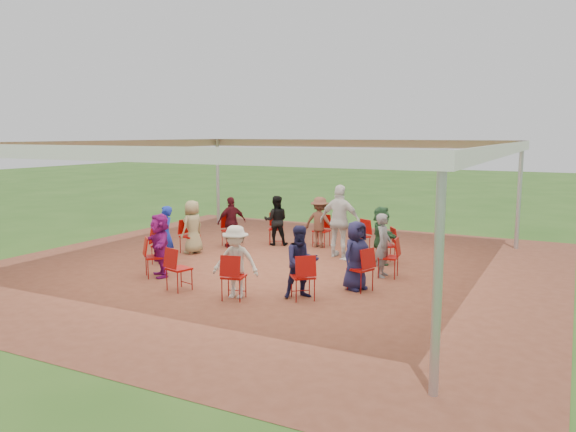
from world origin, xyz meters
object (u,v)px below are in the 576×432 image
at_px(person_seated_2, 381,235).
at_px(cable_coil, 298,264).
at_px(person_seated_8, 160,245).
at_px(standing_person, 340,221).
at_px(chair_4, 321,231).
at_px(person_seated_4, 276,220).
at_px(chair_0, 360,269).
at_px(chair_3, 360,237).
at_px(chair_2, 386,246).
at_px(person_seated_10, 301,262).
at_px(laptop, 350,257).
at_px(chair_9, 155,257).
at_px(person_seated_6, 193,227).
at_px(person_seated_3, 320,222).
at_px(person_seated_0, 356,255).
at_px(chair_12, 303,277).
at_px(person_seated_9, 236,262).
at_px(person_seated_1, 383,245).
at_px(person_seated_5, 232,222).
at_px(chair_11, 234,277).
at_px(chair_8, 161,246).
at_px(chair_1, 388,258).
at_px(person_seated_7, 166,235).
at_px(chair_5, 276,229).
at_px(chair_7, 190,236).
at_px(chair_6, 230,231).
at_px(chair_10, 179,269).

relative_size(person_seated_2, cable_coil, 3.87).
distance_m(person_seated_8, standing_person, 4.66).
xyz_separation_m(chair_4, person_seated_4, (-1.24, -0.41, 0.27)).
relative_size(chair_0, chair_3, 1.00).
distance_m(chair_0, chair_2, 2.59).
bearing_deg(cable_coil, chair_2, 29.88).
bearing_deg(cable_coil, person_seated_10, -62.56).
xyz_separation_m(standing_person, laptop, (1.30, -2.65, -0.28)).
height_order(chair_9, person_seated_4, person_seated_4).
bearing_deg(cable_coil, person_seated_2, 29.65).
bearing_deg(person_seated_6, person_seated_3, 138.46).
bearing_deg(person_seated_6, person_seated_0, 83.08).
height_order(chair_12, person_seated_10, person_seated_10).
distance_m(person_seated_9, standing_person, 4.36).
bearing_deg(person_seated_2, chair_12, 139.88).
xyz_separation_m(chair_9, person_seated_1, (4.52, 2.35, 0.27)).
distance_m(chair_2, laptop, 2.48).
relative_size(person_seated_3, person_seated_8, 1.00).
height_order(person_seated_0, person_seated_5, same).
bearing_deg(standing_person, chair_11, 84.93).
bearing_deg(standing_person, person_seated_0, 118.18).
relative_size(chair_4, chair_8, 1.00).
height_order(chair_1, person_seated_1, person_seated_1).
relative_size(person_seated_0, person_seated_5, 1.00).
xyz_separation_m(chair_2, person_seated_7, (-4.82, -2.47, 0.27)).
bearing_deg(chair_3, chair_11, 110.77).
xyz_separation_m(cable_coil, laptop, (1.88, -1.40, 0.65)).
bearing_deg(person_seated_4, person_seated_6, 27.69).
distance_m(chair_2, chair_9, 5.53).
bearing_deg(person_seated_3, person_seated_0, 124.62).
xyz_separation_m(chair_2, chair_9, (-4.19, -3.62, 0.00)).
distance_m(chair_3, person_seated_2, 1.34).
height_order(chair_3, person_seated_6, person_seated_6).
xyz_separation_m(person_seated_10, cable_coil, (-1.30, 2.50, -0.70)).
distance_m(person_seated_2, person_seated_8, 5.29).
distance_m(chair_0, person_seated_9, 2.55).
height_order(chair_5, chair_7, same).
bearing_deg(chair_6, person_seated_5, 90.00).
bearing_deg(chair_1, chair_4, 41.54).
xyz_separation_m(chair_3, person_seated_2, (0.89, -0.96, 0.27)).
relative_size(chair_9, chair_11, 1.00).
xyz_separation_m(chair_4, chair_11, (0.60, -5.50, 0.00)).
bearing_deg(chair_1, person_seated_8, 110.29).
relative_size(chair_0, chair_10, 1.00).
bearing_deg(cable_coil, person_seated_5, 158.01).
bearing_deg(person_seated_10, person_seated_0, 13.85).
bearing_deg(chair_2, standing_person, 47.99).
xyz_separation_m(chair_10, person_seated_8, (-1.09, 0.72, 0.27)).
xyz_separation_m(chair_0, person_seated_8, (-4.39, -0.95, 0.27)).
height_order(chair_2, person_seated_1, person_seated_1).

